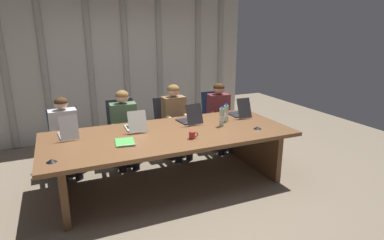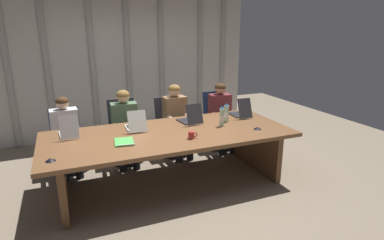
# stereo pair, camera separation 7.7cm
# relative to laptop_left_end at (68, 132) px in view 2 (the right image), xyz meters

# --- Properties ---
(ground_plane) EXTENTS (9.74, 9.74, 0.00)m
(ground_plane) POSITION_rel_laptop_left_end_xyz_m (1.24, -0.34, -0.80)
(ground_plane) COLOR #7F705B
(conference_table) EXTENTS (3.24, 1.38, 0.74)m
(conference_table) POSITION_rel_laptop_left_end_xyz_m (1.24, -0.34, -0.22)
(conference_table) COLOR brown
(conference_table) RESTS_ON ground_plane
(curtain_backdrop) EXTENTS (4.87, 0.17, 2.96)m
(curtain_backdrop) POSITION_rel_laptop_left_end_xyz_m (1.24, 2.07, 0.68)
(curtain_backdrop) COLOR beige
(curtain_backdrop) RESTS_ON ground_plane
(laptop_left_end) EXTENTS (0.25, 0.42, 0.31)m
(laptop_left_end) POSITION_rel_laptop_left_end_xyz_m (0.00, 0.00, 0.00)
(laptop_left_end) COLOR #BCBCC1
(laptop_left_end) RESTS_ON conference_table
(laptop_left_mid) EXTENTS (0.26, 0.43, 0.29)m
(laptop_left_mid) POSITION_rel_laptop_left_end_xyz_m (0.86, -0.03, -0.00)
(laptop_left_mid) COLOR beige
(laptop_left_mid) RESTS_ON conference_table
(laptop_center) EXTENTS (0.29, 0.43, 0.30)m
(laptop_center) POSITION_rel_laptop_left_end_xyz_m (1.67, -0.02, -0.00)
(laptop_center) COLOR #2D2D33
(laptop_center) RESTS_ON conference_table
(laptop_right_mid) EXTENTS (0.24, 0.45, 0.31)m
(laptop_right_mid) POSITION_rel_laptop_left_end_xyz_m (2.52, 0.00, -0.00)
(laptop_right_mid) COLOR #2D2D33
(laptop_right_mid) RESTS_ON conference_table
(office_chair_left_end) EXTENTS (0.60, 0.60, 0.91)m
(office_chair_left_end) POSITION_rel_laptop_left_end_xyz_m (-0.01, 0.74, -0.45)
(office_chair_left_end) COLOR navy
(office_chair_left_end) RESTS_ON ground_plane
(office_chair_left_mid) EXTENTS (0.60, 0.60, 0.97)m
(office_chair_left_mid) POSITION_rel_laptop_left_end_xyz_m (0.84, 0.74, -0.43)
(office_chair_left_mid) COLOR #2D2D38
(office_chair_left_mid) RESTS_ON ground_plane
(office_chair_center) EXTENTS (0.60, 0.61, 0.94)m
(office_chair_center) POSITION_rel_laptop_left_end_xyz_m (1.64, 0.74, -0.44)
(office_chair_center) COLOR #2D2D38
(office_chair_center) RESTS_ON ground_plane
(office_chair_right_mid) EXTENTS (0.60, 0.60, 0.97)m
(office_chair_right_mid) POSITION_rel_laptop_left_end_xyz_m (2.52, 0.74, -0.43)
(office_chair_right_mid) COLOR navy
(office_chair_right_mid) RESTS_ON ground_plane
(person_left_end) EXTENTS (0.42, 0.56, 1.13)m
(person_left_end) POSITION_rel_laptop_left_end_xyz_m (-0.03, 0.58, -0.16)
(person_left_end) COLOR silver
(person_left_end) RESTS_ON ground_plane
(person_left_mid) EXTENTS (0.43, 0.56, 1.16)m
(person_left_mid) POSITION_rel_laptop_left_end_xyz_m (0.83, 0.58, -0.13)
(person_left_mid) COLOR #4C6B4C
(person_left_mid) RESTS_ON ground_plane
(person_center) EXTENTS (0.40, 0.56, 1.19)m
(person_center) POSITION_rel_laptop_left_end_xyz_m (1.68, 0.58, -0.12)
(person_center) COLOR olive
(person_center) RESTS_ON ground_plane
(person_right_mid) EXTENTS (0.40, 0.56, 1.16)m
(person_right_mid) POSITION_rel_laptop_left_end_xyz_m (2.51, 0.58, -0.14)
(person_right_mid) COLOR brown
(person_right_mid) RESTS_ON ground_plane
(water_bottle_primary) EXTENTS (0.07, 0.07, 0.27)m
(water_bottle_primary) POSITION_rel_laptop_left_end_xyz_m (2.02, -0.34, 0.07)
(water_bottle_primary) COLOR #ADD1B2
(water_bottle_primary) RESTS_ON conference_table
(water_bottle_secondary) EXTENTS (0.07, 0.07, 0.27)m
(water_bottle_secondary) POSITION_rel_laptop_left_end_xyz_m (2.18, -0.18, 0.06)
(water_bottle_secondary) COLOR #ADD1B2
(water_bottle_secondary) RESTS_ON conference_table
(coffee_mug_near) EXTENTS (0.12, 0.08, 0.09)m
(coffee_mug_near) POSITION_rel_laptop_left_end_xyz_m (1.42, -0.68, -0.01)
(coffee_mug_near) COLOR #B2332D
(coffee_mug_near) RESTS_ON conference_table
(conference_mic_left_side) EXTENTS (0.11, 0.11, 0.03)m
(conference_mic_left_side) POSITION_rel_laptop_left_end_xyz_m (-0.21, -0.77, -0.04)
(conference_mic_left_side) COLOR black
(conference_mic_left_side) RESTS_ON conference_table
(conference_mic_middle) EXTENTS (0.11, 0.11, 0.03)m
(conference_mic_middle) POSITION_rel_laptop_left_end_xyz_m (2.40, -0.68, -0.04)
(conference_mic_middle) COLOR black
(conference_mic_middle) RESTS_ON conference_table
(spiral_notepad) EXTENTS (0.26, 0.33, 0.03)m
(spiral_notepad) POSITION_rel_laptop_left_end_xyz_m (0.61, -0.50, -0.05)
(spiral_notepad) COLOR #4CB74C
(spiral_notepad) RESTS_ON conference_table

